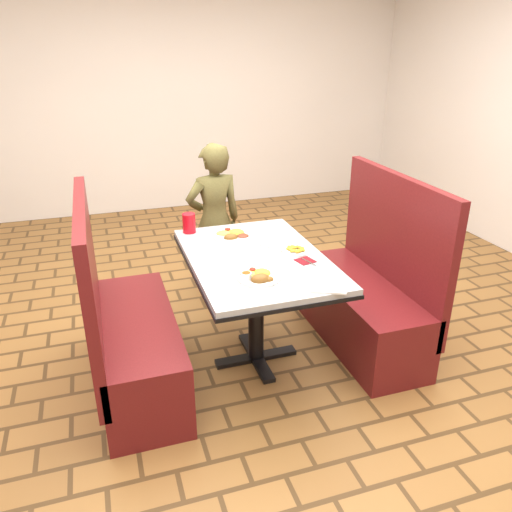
% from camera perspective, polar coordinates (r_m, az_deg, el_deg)
% --- Properties ---
extents(room, '(7.00, 7.04, 2.82)m').
position_cam_1_polar(room, '(2.79, 0.00, 22.51)').
color(room, olive).
rests_on(room, ground).
extents(dining_table, '(0.81, 1.21, 0.75)m').
position_cam_1_polar(dining_table, '(3.07, 0.00, -1.64)').
color(dining_table, '#ABAEB0').
rests_on(dining_table, ground).
extents(booth_bench_left, '(0.47, 1.20, 1.17)m').
position_cam_1_polar(booth_bench_left, '(3.11, -14.31, -8.97)').
color(booth_bench_left, maroon).
rests_on(booth_bench_left, ground).
extents(booth_bench_right, '(0.47, 1.20, 1.17)m').
position_cam_1_polar(booth_bench_right, '(3.52, 12.48, -4.68)').
color(booth_bench_right, maroon).
rests_on(booth_bench_right, ground).
extents(diner_person, '(0.49, 0.35, 1.25)m').
position_cam_1_polar(diner_person, '(4.02, -4.79, 4.01)').
color(diner_person, brown).
rests_on(diner_person, ground).
extents(near_dinner_plate, '(0.24, 0.24, 0.08)m').
position_cam_1_polar(near_dinner_plate, '(2.73, 0.28, -2.14)').
color(near_dinner_plate, white).
rests_on(near_dinner_plate, dining_table).
extents(far_dinner_plate, '(0.27, 0.27, 0.07)m').
position_cam_1_polar(far_dinner_plate, '(3.32, -2.64, 2.58)').
color(far_dinner_plate, white).
rests_on(far_dinner_plate, dining_table).
extents(plantain_plate, '(0.18, 0.18, 0.03)m').
position_cam_1_polar(plantain_plate, '(3.10, 4.60, 0.66)').
color(plantain_plate, white).
rests_on(plantain_plate, dining_table).
extents(maroon_napkin, '(0.12, 0.12, 0.00)m').
position_cam_1_polar(maroon_napkin, '(2.98, 5.65, -0.54)').
color(maroon_napkin, '#5F0E14').
rests_on(maroon_napkin, dining_table).
extents(spoon_utensil, '(0.04, 0.13, 0.00)m').
position_cam_1_polar(spoon_utensil, '(2.96, 6.04, -0.68)').
color(spoon_utensil, silver).
rests_on(spoon_utensil, dining_table).
extents(red_tumbler, '(0.09, 0.09, 0.13)m').
position_cam_1_polar(red_tumbler, '(3.42, -7.66, 3.75)').
color(red_tumbler, red).
rests_on(red_tumbler, dining_table).
extents(paper_napkin, '(0.22, 0.20, 0.01)m').
position_cam_1_polar(paper_napkin, '(2.67, 8.31, -3.56)').
color(paper_napkin, silver).
rests_on(paper_napkin, dining_table).
extents(knife_utensil, '(0.03, 0.15, 0.00)m').
position_cam_1_polar(knife_utensil, '(2.75, 1.35, -2.35)').
color(knife_utensil, silver).
rests_on(knife_utensil, dining_table).
extents(fork_utensil, '(0.03, 0.16, 0.00)m').
position_cam_1_polar(fork_utensil, '(2.72, 1.23, -2.67)').
color(fork_utensil, silver).
rests_on(fork_utensil, dining_table).
extents(lettuce_shreds, '(0.28, 0.32, 0.00)m').
position_cam_1_polar(lettuce_shreds, '(3.10, 0.36, 0.53)').
color(lettuce_shreds, '#8ABF4C').
rests_on(lettuce_shreds, dining_table).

